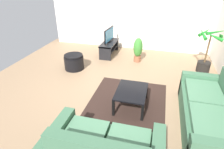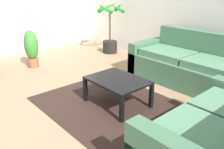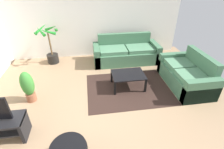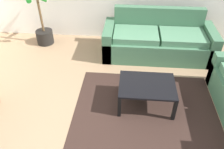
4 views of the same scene
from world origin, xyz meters
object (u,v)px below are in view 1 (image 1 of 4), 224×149
ottoman (74,62)px  tv (109,35)px  tv_stand (109,47)px  potted_palm (206,55)px  potted_plant_small (138,49)px  couch_main (210,115)px  coffee_table (131,93)px

ottoman → tv: bearing=152.5°
tv_stand → potted_palm: potted_palm is taller
tv → ottoman: size_ratio=1.39×
potted_plant_small → potted_palm: bearing=83.4°
potted_plant_small → tv: bearing=-108.0°
couch_main → potted_plant_small: couch_main is taller
potted_palm → ottoman: size_ratio=2.20×
tv_stand → coffee_table: bearing=24.6°
tv_stand → coffee_table: 3.08m
couch_main → tv: (-3.07, -2.80, 0.42)m
tv_stand → potted_plant_small: potted_plant_small is taller
couch_main → tv_stand: size_ratio=2.00×
tv → potted_palm: bearing=79.3°
coffee_table → tv: bearing=-155.5°
couch_main → coffee_table: size_ratio=2.58×
coffee_table → tv_stand: bearing=-155.4°
potted_palm → couch_main: bearing=-6.1°
tv_stand → potted_palm: (0.58, 3.07, 0.22)m
tv → coffee_table: tv is taller
couch_main → potted_palm: potted_palm is taller
coffee_table → couch_main: bearing=79.7°
potted_plant_small → ottoman: 2.08m
tv → coffee_table: size_ratio=0.96×
potted_palm → potted_plant_small: potted_palm is taller
tv_stand → tv: (0.00, 0.00, 0.42)m
coffee_table → potted_palm: bearing=141.1°
couch_main → potted_palm: 2.52m
coffee_table → ottoman: (-1.41, -2.00, -0.13)m
tv_stand → potted_plant_small: bearing=72.0°
ottoman → potted_palm: bearing=102.1°
couch_main → potted_palm: (-2.50, 0.27, 0.22)m
tv_stand → potted_plant_small: size_ratio=1.37×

